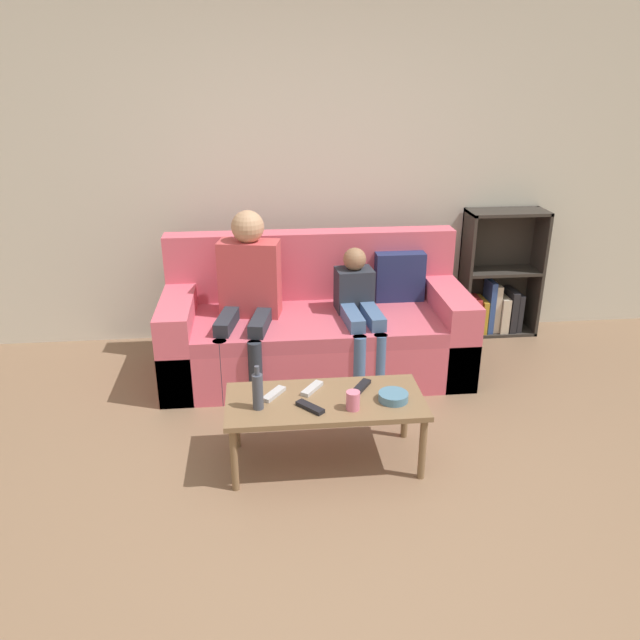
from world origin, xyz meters
name	(u,v)px	position (x,y,z in m)	size (l,w,h in m)	color
ground_plane	(337,525)	(0.00, 0.00, 0.00)	(22.00, 22.00, 0.00)	#84664C
wall_back	(299,174)	(0.00, 2.40, 1.30)	(12.00, 0.06, 2.60)	beige
couch	(316,329)	(0.06, 1.70, 0.31)	(2.12, 0.90, 0.95)	#DB5B70
bookshelf	(496,287)	(1.60, 2.25, 0.38)	(0.62, 0.28, 1.02)	#332D28
coffee_table	(326,406)	(0.00, 0.54, 0.36)	(1.07, 0.49, 0.40)	brown
person_adult	(248,285)	(-0.41, 1.62, 0.69)	(0.47, 0.68, 1.18)	#282D38
person_child	(359,307)	(0.34, 1.55, 0.52)	(0.29, 0.64, 0.90)	#476693
cup_near	(353,400)	(0.13, 0.42, 0.45)	(0.07, 0.07, 0.10)	pink
tv_remote_0	(312,388)	(-0.06, 0.64, 0.41)	(0.14, 0.17, 0.02)	#B7B7BC
tv_remote_1	(361,387)	(0.21, 0.63, 0.41)	(0.13, 0.17, 0.02)	black
tv_remote_2	(310,407)	(-0.09, 0.44, 0.41)	(0.15, 0.16, 0.02)	black
tv_remote_3	(274,394)	(-0.27, 0.60, 0.41)	(0.14, 0.17, 0.02)	#B7B7BC
snack_bowl	(393,397)	(0.36, 0.48, 0.42)	(0.16, 0.16, 0.05)	teal
bottle	(258,391)	(-0.36, 0.48, 0.50)	(0.06, 0.06, 0.25)	#424756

